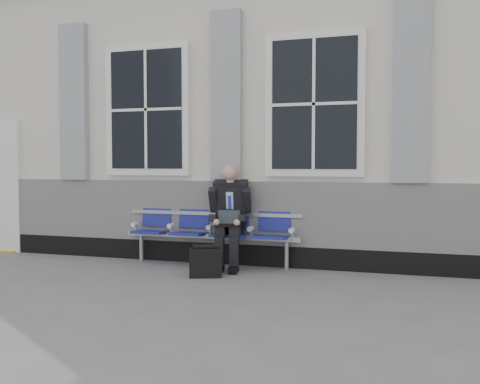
% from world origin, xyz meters
% --- Properties ---
extents(ground, '(70.00, 70.00, 0.00)m').
position_xyz_m(ground, '(0.00, 0.00, 0.00)').
color(ground, slate).
rests_on(ground, ground).
extents(station_building, '(14.40, 4.40, 4.49)m').
position_xyz_m(station_building, '(-0.02, 3.47, 2.22)').
color(station_building, silver).
rests_on(station_building, ground).
extents(bench, '(2.60, 0.47, 0.91)m').
position_xyz_m(bench, '(-1.09, 1.32, 0.55)').
color(bench, '#9EA0A3').
rests_on(bench, ground).
extents(businessman, '(0.61, 0.82, 1.43)m').
position_xyz_m(businessman, '(-0.77, 1.19, 0.77)').
color(businessman, black).
rests_on(businessman, ground).
extents(briefcase, '(0.45, 0.31, 0.42)m').
position_xyz_m(briefcase, '(-0.88, 0.52, 0.19)').
color(briefcase, black).
rests_on(briefcase, ground).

